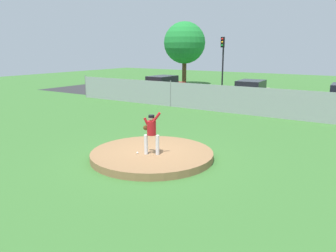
{
  "coord_description": "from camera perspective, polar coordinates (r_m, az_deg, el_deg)",
  "views": [
    {
      "loc": [
        7.02,
        -9.65,
        4.0
      ],
      "look_at": [
        -0.2,
        1.39,
        0.94
      ],
      "focal_mm": 35.91,
      "sensor_mm": 36.0,
      "label": 1
    }
  ],
  "objects": [
    {
      "name": "ground_plane",
      "position": [
        17.61,
        8.78,
        -0.23
      ],
      "size": [
        80.0,
        80.0,
        0.0
      ],
      "primitive_type": "plane",
      "color": "#386B2D"
    },
    {
      "name": "asphalt_strip",
      "position": [
        25.46,
        16.79,
        3.46
      ],
      "size": [
        44.0,
        7.0,
        0.01
      ],
      "primitive_type": "cube",
      "color": "#2B2B2D",
      "rests_on": "ground_plane"
    },
    {
      "name": "pitchers_mound",
      "position": [
        12.54,
        -2.73,
        -4.92
      ],
      "size": [
        4.54,
        4.54,
        0.26
      ],
      "primitive_type": "cylinder",
      "color": "olive",
      "rests_on": "ground_plane"
    },
    {
      "name": "pitcher_youth",
      "position": [
        11.95,
        -2.86,
        -0.74
      ],
      "size": [
        0.77,
        0.32,
        1.57
      ],
      "color": "silver",
      "rests_on": "pitchers_mound"
    },
    {
      "name": "baseball",
      "position": [
        12.27,
        -5.22,
        -4.55
      ],
      "size": [
        0.07,
        0.07,
        0.07
      ],
      "primitive_type": "sphere",
      "color": "white",
      "rests_on": "pitchers_mound"
    },
    {
      "name": "chainlink_fence",
      "position": [
        21.1,
        13.41,
        4.15
      ],
      "size": [
        28.14,
        0.07,
        1.83
      ],
      "color": "gray",
      "rests_on": "ground_plane"
    },
    {
      "name": "parked_car_champagne",
      "position": [
        25.96,
        13.83,
        5.59
      ],
      "size": [
        2.21,
        4.53,
        1.68
      ],
      "color": "tan",
      "rests_on": "ground_plane"
    },
    {
      "name": "parked_car_red",
      "position": [
        29.33,
        -0.99,
        6.8
      ],
      "size": [
        2.09,
        4.68,
        1.69
      ],
      "color": "#A81919",
      "rests_on": "ground_plane"
    },
    {
      "name": "traffic_cone_orange",
      "position": [
        23.23,
        19.07,
        3.07
      ],
      "size": [
        0.4,
        0.4,
        0.55
      ],
      "color": "orange",
      "rests_on": "asphalt_strip"
    },
    {
      "name": "traffic_light_near",
      "position": [
        30.73,
        9.26,
        11.75
      ],
      "size": [
        0.28,
        0.46,
        4.97
      ],
      "color": "black",
      "rests_on": "ground_plane"
    },
    {
      "name": "tree_broad_right",
      "position": [
        37.85,
        2.82,
        13.91
      ],
      "size": [
        4.53,
        4.53,
        6.87
      ],
      "color": "#4C331E",
      "rests_on": "ground_plane"
    }
  ]
}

